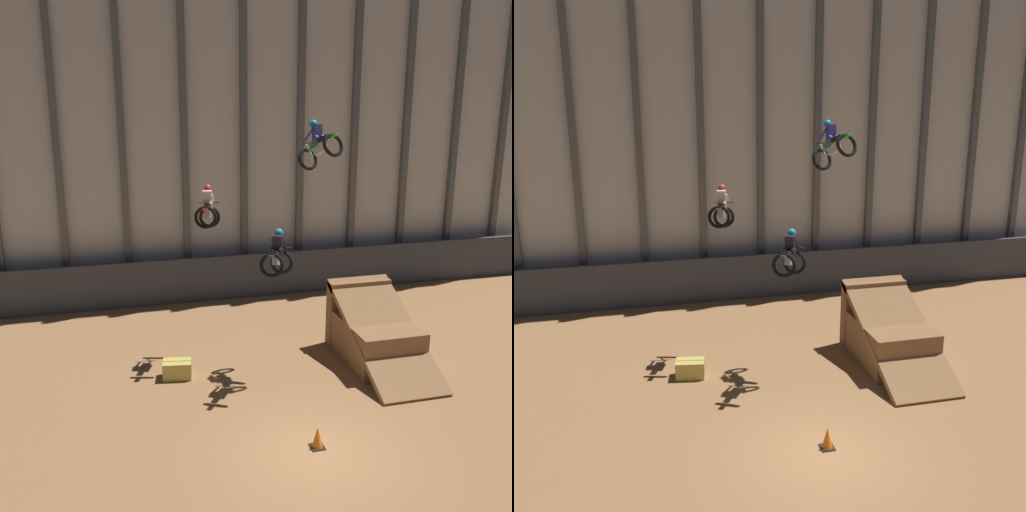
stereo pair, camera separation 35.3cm
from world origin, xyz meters
TOP-DOWN VIEW (x-y plane):
  - ground_plane at (0.00, 0.00)m, footprint 60.00×60.00m
  - arena_back_wall at (-0.00, 12.86)m, footprint 32.00×0.40m
  - lower_barrier at (0.00, 11.95)m, footprint 31.36×0.20m
  - dirt_ramp at (3.89, 4.94)m, footprint 2.26×4.80m
  - rider_bike_left_air at (-1.42, 6.65)m, footprint 1.14×1.78m
  - rider_bike_center_air at (0.22, 4.16)m, footprint 1.44×1.78m
  - rider_bike_right_air at (1.92, 5.43)m, footprint 1.17×1.81m
  - traffic_cone_near_ramp at (0.17, 0.28)m, footprint 0.36×0.36m
  - hay_bale_trackside at (-2.80, 5.06)m, footprint 0.99×0.74m

SIDE VIEW (x-z plane):
  - ground_plane at x=0.00m, z-range 0.00..0.00m
  - hay_bale_trackside at x=-2.80m, z-range -0.01..0.57m
  - traffic_cone_near_ramp at x=0.17m, z-range -0.01..0.57m
  - dirt_ramp at x=3.89m, z-range -0.40..2.11m
  - lower_barrier at x=0.00m, z-range 0.00..1.95m
  - rider_bike_center_air at x=0.22m, z-range 3.25..4.84m
  - rider_bike_left_air at x=-1.42m, z-range 4.27..5.85m
  - arena_back_wall at x=0.00m, z-range 0.00..12.98m
  - rider_bike_right_air at x=1.92m, z-range 6.36..8.02m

